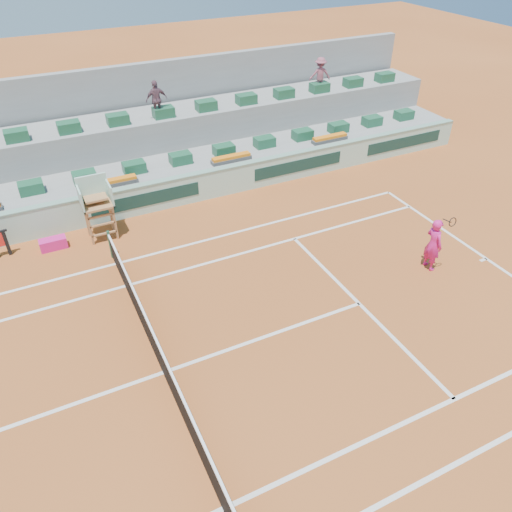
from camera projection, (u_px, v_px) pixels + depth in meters
name	position (u px, v px, depth m)	size (l,w,h in m)	color
ground	(164.00, 373.00, 13.43)	(90.00, 90.00, 0.00)	#95481D
seating_tier_lower	(84.00, 186.00, 20.89)	(36.00, 4.00, 1.20)	gray
seating_tier_upper	(74.00, 156.00, 21.65)	(36.00, 2.40, 2.60)	gray
stadium_back_wall	(64.00, 124.00, 22.29)	(36.00, 0.40, 4.40)	gray
player_bag	(53.00, 244.00, 18.09)	(0.94, 0.42, 0.42)	#DB1C7D
spectator_mid	(157.00, 100.00, 21.31)	(0.95, 0.40, 1.62)	#694653
spectator_right	(320.00, 74.00, 24.40)	(1.04, 0.60, 1.61)	#914857
court_lines	(164.00, 372.00, 13.42)	(23.89, 11.09, 0.01)	silver
tennis_net	(161.00, 359.00, 13.12)	(0.10, 11.97, 1.10)	black
advertising_hoarding	(96.00, 209.00, 19.27)	(36.00, 0.34, 1.26)	#A4CFBC
umpire_chair	(96.00, 200.00, 18.00)	(1.10, 0.90, 2.40)	#9C663B
seat_row_lower	(85.00, 177.00, 19.75)	(32.90, 0.60, 0.44)	#1B5335
seat_row_upper	(69.00, 127.00, 20.33)	(32.90, 0.60, 0.44)	#1B5335
flower_planters	(48.00, 196.00, 18.68)	(26.80, 0.36, 0.28)	#494949
towel_rack	(0.00, 242.00, 17.47)	(0.67, 0.11, 1.03)	black
tennis_player	(433.00, 244.00, 16.72)	(0.48, 0.92, 2.28)	#DB1C7D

